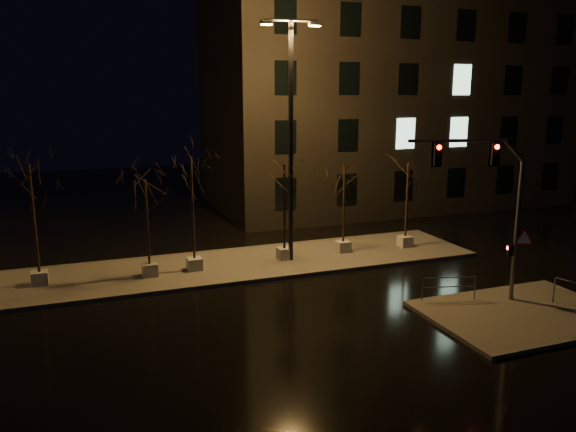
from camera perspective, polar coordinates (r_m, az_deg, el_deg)
name	(u,v)px	position (r m, az deg, el deg)	size (l,w,h in m)	color
ground	(297,309)	(21.41, 0.89, -9.45)	(90.00, 90.00, 0.00)	black
median	(250,263)	(26.74, -3.83, -4.80)	(22.00, 5.00, 0.15)	#4D4B45
sidewalk_corner	(523,314)	(22.49, 22.73, -9.15)	(7.00, 5.00, 0.15)	#4D4B45
building	(386,100)	(42.26, 9.88, 11.56)	(25.00, 12.00, 15.00)	black
tree_0	(31,191)	(24.89, -24.63, 2.31)	(1.80, 1.80, 5.20)	#A6A49B
tree_1	(146,201)	(24.60, -14.22, 1.45)	(1.80, 1.80, 4.36)	#A6A49B
tree_2	(192,182)	(24.92, -9.77, 3.37)	(1.80, 1.80, 5.26)	#A6A49B
tree_3	(284,185)	(26.31, -0.36, 3.13)	(1.80, 1.80, 4.72)	#A6A49B
tree_4	(344,185)	(27.70, 5.74, 3.17)	(1.80, 1.80, 4.49)	#A6A49B
tree_5	(408,182)	(29.22, 12.07, 3.43)	(1.80, 1.80, 4.49)	#A6A49B
traffic_signal_mast	(494,196)	(22.17, 20.17, 1.90)	(4.88, 1.53, 6.19)	slate
streetlight_main	(291,126)	(25.86, 0.30, 9.11)	(2.75, 0.63, 10.99)	black
guard_rail_a	(449,285)	(22.57, 16.03, -6.74)	(2.08, 0.58, 0.93)	slate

